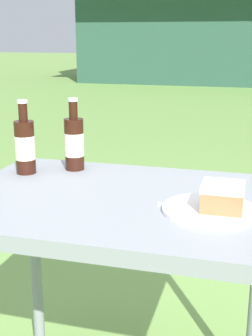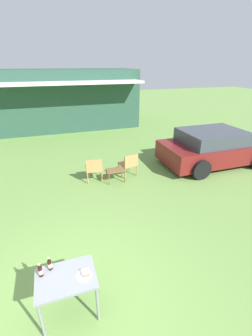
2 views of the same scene
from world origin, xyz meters
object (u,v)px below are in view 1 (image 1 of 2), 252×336
(patio_table, at_px, (116,227))
(cola_bottle_far, at_px, (25,145))
(cake_on_plate, at_px, (216,203))
(cola_bottle_near, at_px, (74,142))

(patio_table, bearing_deg, cola_bottle_far, 157.71)
(cake_on_plate, relative_size, cola_bottle_near, 1.02)
(cake_on_plate, height_order, cola_bottle_near, cola_bottle_near)
(patio_table, relative_size, cola_bottle_far, 3.76)
(patio_table, distance_m, cola_bottle_far, 0.40)
(patio_table, xyz_separation_m, cola_bottle_near, (-0.20, 0.21, 0.17))
(patio_table, distance_m, cola_bottle_near, 0.34)
(cola_bottle_near, bearing_deg, cola_bottle_far, -148.83)
(cola_bottle_near, bearing_deg, cake_on_plate, -29.56)
(cake_on_plate, xyz_separation_m, cola_bottle_near, (-0.47, 0.26, 0.06))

